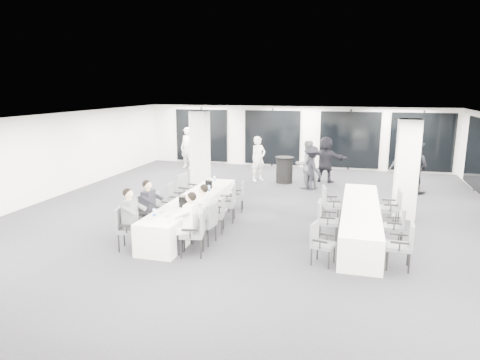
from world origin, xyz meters
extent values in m
cube|color=#222227|center=(0.00, 0.00, -0.01)|extent=(14.00, 16.00, 0.02)
cube|color=white|center=(0.00, 0.00, 2.81)|extent=(14.00, 16.00, 0.02)
cube|color=silver|center=(-7.01, 0.00, 1.40)|extent=(0.02, 16.00, 2.80)
cube|color=silver|center=(0.00, 8.01, 1.40)|extent=(14.00, 0.02, 2.80)
cube|color=silver|center=(0.00, -8.01, 1.40)|extent=(14.00, 0.02, 2.80)
cube|color=black|center=(0.00, 7.94, 1.35)|extent=(13.60, 0.06, 2.50)
cube|color=silver|center=(-2.80, 3.20, 1.40)|extent=(0.60, 0.60, 2.80)
cube|color=silver|center=(4.20, 1.00, 1.40)|extent=(0.60, 0.60, 2.80)
cube|color=white|center=(-1.34, -1.27, 0.38)|extent=(0.90, 5.00, 0.75)
cube|color=white|center=(3.00, -0.89, 0.38)|extent=(0.90, 5.00, 0.75)
cylinder|color=black|center=(0.16, 4.55, 0.50)|extent=(0.64, 0.64, 1.00)
cylinder|color=black|center=(0.16, 4.55, 1.00)|extent=(0.73, 0.73, 0.02)
cube|color=#4C4F53|center=(-2.09, -3.31, 0.47)|extent=(0.59, 0.60, 0.08)
cube|color=#4C4F53|center=(-2.31, -3.36, 0.75)|extent=(0.18, 0.48, 0.48)
cylinder|color=black|center=(-2.34, -3.15, 0.21)|extent=(0.04, 0.04, 0.43)
cylinder|color=black|center=(-2.24, -3.56, 0.21)|extent=(0.04, 0.04, 0.43)
cylinder|color=black|center=(-1.94, -3.05, 0.21)|extent=(0.04, 0.04, 0.43)
cylinder|color=black|center=(-1.84, -3.46, 0.21)|extent=(0.04, 0.04, 0.43)
cube|color=black|center=(-2.15, -3.05, 0.65)|extent=(0.35, 0.13, 0.04)
cube|color=black|center=(-2.03, -3.56, 0.65)|extent=(0.35, 0.13, 0.04)
cube|color=#4C4F53|center=(-2.09, -2.39, 0.49)|extent=(0.55, 0.57, 0.09)
cube|color=#4C4F53|center=(-2.33, -2.37, 0.78)|extent=(0.11, 0.50, 0.50)
cylinder|color=black|center=(-2.29, -2.16, 0.22)|extent=(0.04, 0.04, 0.45)
cylinder|color=black|center=(-2.33, -2.59, 0.22)|extent=(0.04, 0.04, 0.45)
cylinder|color=black|center=(-1.85, -2.20, 0.22)|extent=(0.04, 0.04, 0.45)
cylinder|color=black|center=(-1.89, -2.63, 0.22)|extent=(0.04, 0.04, 0.45)
cube|color=black|center=(-2.06, -2.12, 0.68)|extent=(0.37, 0.08, 0.04)
cube|color=black|center=(-2.11, -2.66, 0.68)|extent=(0.37, 0.08, 0.04)
cube|color=#4C4F53|center=(-2.09, -1.54, 0.43)|extent=(0.44, 0.46, 0.08)
cube|color=#4C4F53|center=(-2.30, -1.54, 0.69)|extent=(0.06, 0.44, 0.44)
cylinder|color=black|center=(-2.28, -1.35, 0.20)|extent=(0.03, 0.03, 0.39)
cylinder|color=black|center=(-2.28, -1.73, 0.20)|extent=(0.03, 0.03, 0.39)
cylinder|color=black|center=(-1.90, -1.35, 0.20)|extent=(0.03, 0.03, 0.39)
cylinder|color=black|center=(-1.90, -1.73, 0.20)|extent=(0.03, 0.03, 0.39)
cube|color=black|center=(-2.09, -1.30, 0.59)|extent=(0.32, 0.04, 0.04)
cube|color=black|center=(-2.09, -1.78, 0.59)|extent=(0.32, 0.04, 0.04)
cube|color=#4C4F53|center=(-2.09, -0.57, 0.45)|extent=(0.52, 0.54, 0.08)
cube|color=#4C4F53|center=(-2.31, -0.61, 0.71)|extent=(0.13, 0.46, 0.46)
cylinder|color=black|center=(-2.32, -0.41, 0.20)|extent=(0.04, 0.04, 0.41)
cylinder|color=black|center=(-2.26, -0.80, 0.20)|extent=(0.04, 0.04, 0.41)
cylinder|color=black|center=(-1.92, -0.35, 0.20)|extent=(0.04, 0.04, 0.41)
cylinder|color=black|center=(-1.86, -0.74, 0.20)|extent=(0.04, 0.04, 0.41)
cube|color=black|center=(-2.13, -0.33, 0.61)|extent=(0.34, 0.09, 0.04)
cube|color=black|center=(-2.05, -0.82, 0.61)|extent=(0.34, 0.09, 0.04)
cube|color=#4C4F53|center=(-2.09, 0.29, 0.49)|extent=(0.59, 0.60, 0.09)
cube|color=#4C4F53|center=(-2.33, 0.33, 0.78)|extent=(0.15, 0.50, 0.50)
cylinder|color=black|center=(-2.27, 0.54, 0.22)|extent=(0.04, 0.04, 0.45)
cylinder|color=black|center=(-2.34, 0.11, 0.22)|extent=(0.04, 0.04, 0.45)
cylinder|color=black|center=(-1.84, 0.46, 0.22)|extent=(0.04, 0.04, 0.45)
cylinder|color=black|center=(-1.91, 0.03, 0.22)|extent=(0.04, 0.04, 0.45)
cube|color=black|center=(-2.04, 0.55, 0.68)|extent=(0.37, 0.11, 0.04)
cube|color=black|center=(-2.14, 0.02, 0.68)|extent=(0.37, 0.11, 0.04)
cube|color=#4C4F53|center=(-0.59, -3.26, 0.49)|extent=(0.60, 0.62, 0.09)
cube|color=#4C4F53|center=(-0.36, -3.20, 0.78)|extent=(0.17, 0.50, 0.50)
cylinder|color=black|center=(-0.33, -3.42, 0.22)|extent=(0.04, 0.04, 0.44)
cylinder|color=black|center=(-0.43, -3.00, 0.22)|extent=(0.04, 0.04, 0.44)
cylinder|color=black|center=(-0.75, -3.52, 0.22)|extent=(0.04, 0.04, 0.44)
cylinder|color=black|center=(-0.85, -3.09, 0.22)|extent=(0.04, 0.04, 0.44)
cube|color=black|center=(-0.53, -3.52, 0.67)|extent=(0.37, 0.12, 0.04)
cube|color=black|center=(-0.65, -2.99, 0.67)|extent=(0.37, 0.12, 0.04)
cube|color=#4C4F53|center=(-0.59, -2.48, 0.46)|extent=(0.53, 0.55, 0.08)
cube|color=#4C4F53|center=(-0.36, -2.51, 0.74)|extent=(0.12, 0.48, 0.47)
cylinder|color=black|center=(-0.41, -2.71, 0.21)|extent=(0.04, 0.04, 0.42)
cylinder|color=black|center=(-0.36, -2.30, 0.21)|extent=(0.04, 0.04, 0.42)
cylinder|color=black|center=(-0.82, -2.66, 0.21)|extent=(0.04, 0.04, 0.42)
cylinder|color=black|center=(-0.77, -2.25, 0.21)|extent=(0.04, 0.04, 0.42)
cube|color=black|center=(-0.62, -2.74, 0.64)|extent=(0.35, 0.08, 0.04)
cube|color=black|center=(-0.56, -2.23, 0.64)|extent=(0.35, 0.08, 0.04)
cube|color=#4C4F53|center=(-0.59, -1.65, 0.43)|extent=(0.52, 0.53, 0.08)
cube|color=#4C4F53|center=(-0.38, -1.61, 0.69)|extent=(0.14, 0.44, 0.44)
cylinder|color=black|center=(-0.37, -1.80, 0.20)|extent=(0.03, 0.03, 0.39)
cylinder|color=black|center=(-0.44, -1.43, 0.20)|extent=(0.03, 0.03, 0.39)
cylinder|color=black|center=(-0.74, -1.87, 0.20)|extent=(0.03, 0.03, 0.39)
cylinder|color=black|center=(-0.81, -1.50, 0.20)|extent=(0.03, 0.03, 0.39)
cube|color=black|center=(-0.54, -1.88, 0.59)|extent=(0.33, 0.10, 0.04)
cube|color=black|center=(-0.63, -1.42, 0.59)|extent=(0.33, 0.10, 0.04)
cube|color=#4C4F53|center=(-0.59, -0.73, 0.47)|extent=(0.57, 0.59, 0.08)
cube|color=#4C4F53|center=(-0.36, -0.68, 0.76)|extent=(0.15, 0.49, 0.48)
cylinder|color=black|center=(-0.34, -0.90, 0.22)|extent=(0.04, 0.04, 0.43)
cylinder|color=black|center=(-0.42, -0.48, 0.22)|extent=(0.04, 0.04, 0.43)
cylinder|color=black|center=(-0.76, -0.97, 0.22)|extent=(0.04, 0.04, 0.43)
cylinder|color=black|center=(-0.84, -0.56, 0.22)|extent=(0.04, 0.04, 0.43)
cube|color=black|center=(-0.54, -0.99, 0.65)|extent=(0.36, 0.11, 0.04)
cube|color=black|center=(-0.64, -0.47, 0.65)|extent=(0.36, 0.11, 0.04)
cube|color=#4C4F53|center=(-0.59, 0.28, 0.43)|extent=(0.51, 0.53, 0.08)
cube|color=#4C4F53|center=(-0.38, 0.32, 0.68)|extent=(0.13, 0.44, 0.44)
cylinder|color=black|center=(-0.37, 0.13, 0.19)|extent=(0.03, 0.03, 0.39)
cylinder|color=black|center=(-0.44, 0.50, 0.19)|extent=(0.03, 0.03, 0.39)
cylinder|color=black|center=(-0.74, 0.06, 0.19)|extent=(0.03, 0.03, 0.39)
cylinder|color=black|center=(-0.81, 0.44, 0.19)|extent=(0.03, 0.03, 0.39)
cube|color=black|center=(-0.55, 0.05, 0.59)|extent=(0.32, 0.09, 0.04)
cube|color=black|center=(-0.63, 0.52, 0.59)|extent=(0.32, 0.09, 0.04)
cube|color=#4C4F53|center=(2.25, -3.01, 0.42)|extent=(0.52, 0.54, 0.07)
cube|color=#4C4F53|center=(2.05, -2.96, 0.67)|extent=(0.16, 0.43, 0.43)
cylinder|color=black|center=(2.11, -2.78, 0.19)|extent=(0.03, 0.03, 0.38)
cylinder|color=black|center=(2.02, -3.14, 0.19)|extent=(0.03, 0.03, 0.38)
cylinder|color=black|center=(2.48, -2.87, 0.19)|extent=(0.03, 0.03, 0.38)
cylinder|color=black|center=(2.39, -3.23, 0.19)|extent=(0.03, 0.03, 0.38)
cube|color=black|center=(2.31, -2.78, 0.58)|extent=(0.32, 0.11, 0.04)
cube|color=black|center=(2.19, -3.23, 0.58)|extent=(0.32, 0.11, 0.04)
cube|color=#4C4F53|center=(2.25, -1.50, 0.46)|extent=(0.48, 0.50, 0.08)
cube|color=#4C4F53|center=(2.02, -1.50, 0.74)|extent=(0.06, 0.47, 0.47)
cylinder|color=black|center=(2.04, -1.30, 0.21)|extent=(0.04, 0.04, 0.42)
cylinder|color=black|center=(2.04, -1.71, 0.21)|extent=(0.04, 0.04, 0.42)
cylinder|color=black|center=(2.46, -1.30, 0.21)|extent=(0.04, 0.04, 0.42)
cylinder|color=black|center=(2.45, -1.71, 0.21)|extent=(0.04, 0.04, 0.42)
cube|color=black|center=(2.25, -1.25, 0.64)|extent=(0.35, 0.04, 0.04)
cube|color=black|center=(2.25, -1.76, 0.64)|extent=(0.35, 0.04, 0.04)
cube|color=#4C4F53|center=(2.25, 0.01, 0.47)|extent=(0.57, 0.59, 0.08)
cube|color=#4C4F53|center=(2.03, -0.04, 0.75)|extent=(0.16, 0.48, 0.48)
cylinder|color=black|center=(2.00, 0.17, 0.21)|extent=(0.04, 0.04, 0.43)
cylinder|color=black|center=(2.09, -0.24, 0.21)|extent=(0.04, 0.04, 0.43)
cylinder|color=black|center=(2.41, 0.25, 0.21)|extent=(0.04, 0.04, 0.43)
cylinder|color=black|center=(2.50, -0.15, 0.21)|extent=(0.04, 0.04, 0.43)
cube|color=black|center=(2.20, 0.26, 0.65)|extent=(0.35, 0.11, 0.04)
cube|color=black|center=(2.30, -0.25, 0.65)|extent=(0.35, 0.11, 0.04)
cube|color=#4C4F53|center=(3.75, -2.81, 0.47)|extent=(0.50, 0.52, 0.08)
cube|color=#4C4F53|center=(3.98, -2.82, 0.75)|extent=(0.08, 0.48, 0.48)
cylinder|color=black|center=(3.95, -3.03, 0.21)|extent=(0.04, 0.04, 0.43)
cylinder|color=black|center=(3.97, -2.61, 0.21)|extent=(0.04, 0.04, 0.43)
cylinder|color=black|center=(3.53, -3.01, 0.21)|extent=(0.04, 0.04, 0.43)
cylinder|color=black|center=(3.55, -2.59, 0.21)|extent=(0.04, 0.04, 0.43)
cube|color=black|center=(3.74, -3.07, 0.64)|extent=(0.35, 0.06, 0.04)
cube|color=black|center=(3.76, -2.55, 0.64)|extent=(0.35, 0.06, 0.04)
cube|color=#4C4F53|center=(3.75, -1.40, 0.43)|extent=(0.46, 0.47, 0.08)
cube|color=#4C4F53|center=(3.96, -1.41, 0.69)|extent=(0.07, 0.44, 0.44)
cylinder|color=black|center=(3.93, -1.60, 0.20)|extent=(0.03, 0.03, 0.39)
cylinder|color=black|center=(3.95, -1.22, 0.20)|extent=(0.03, 0.03, 0.39)
cylinder|color=black|center=(3.55, -1.59, 0.20)|extent=(0.03, 0.03, 0.39)
cylinder|color=black|center=(3.56, -1.20, 0.20)|extent=(0.03, 0.03, 0.39)
cube|color=black|center=(3.74, -1.64, 0.59)|extent=(0.33, 0.05, 0.04)
cube|color=black|center=(3.76, -1.16, 0.59)|extent=(0.33, 0.05, 0.04)
cube|color=#4C4F53|center=(3.75, 0.03, 0.47)|extent=(0.50, 0.52, 0.08)
cube|color=#4C4F53|center=(3.98, 0.04, 0.76)|extent=(0.08, 0.49, 0.48)
cylinder|color=black|center=(3.97, -0.17, 0.22)|extent=(0.04, 0.04, 0.43)
cylinder|color=black|center=(3.95, 0.25, 0.22)|extent=(0.04, 0.04, 0.43)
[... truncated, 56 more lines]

